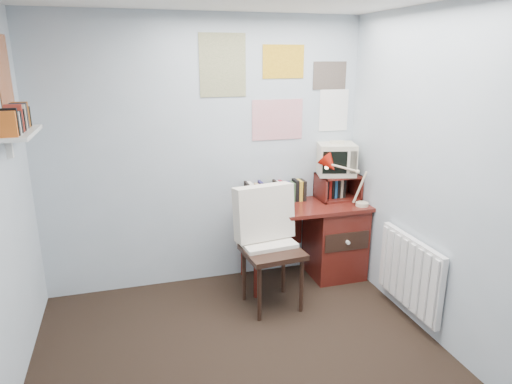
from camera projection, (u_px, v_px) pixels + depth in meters
back_wall at (205, 155)px, 4.22m from camera, size 3.00×0.02×2.50m
right_wall at (476, 195)px, 3.02m from camera, size 0.02×3.50×2.50m
desk at (329, 237)px, 4.53m from camera, size 1.20×0.55×0.76m
desk_chair at (272, 252)px, 3.92m from camera, size 0.57×0.55×1.03m
desk_lamp at (363, 184)px, 4.28m from camera, size 0.35×0.32×0.44m
tv_riser at (338, 187)px, 4.53m from camera, size 0.40×0.30×0.25m
crt_tv at (336, 158)px, 4.45m from camera, size 0.42×0.40×0.33m
book_row at (275, 191)px, 4.43m from camera, size 0.60×0.14×0.22m
radiator at (410, 273)px, 3.75m from camera, size 0.09×0.80×0.60m
wall_shelf at (20, 133)px, 3.14m from camera, size 0.20×0.62×0.24m
posters_back at (278, 87)px, 4.23m from camera, size 1.20×0.01×0.90m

